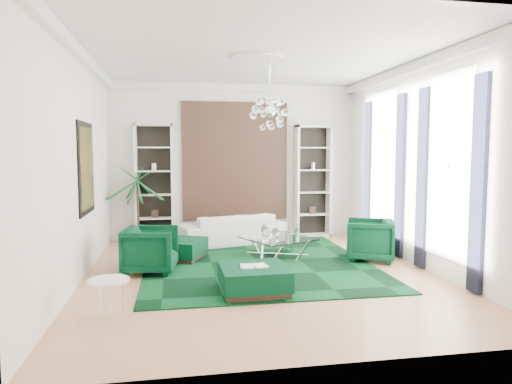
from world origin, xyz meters
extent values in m
cube|color=tan|center=(0.00, 0.00, -0.01)|extent=(6.00, 7.00, 0.02)
cube|color=white|center=(0.00, 0.00, 3.81)|extent=(6.00, 7.00, 0.02)
cube|color=white|center=(0.00, 3.51, 1.90)|extent=(6.00, 0.02, 3.80)
cube|color=white|center=(0.00, -3.51, 1.90)|extent=(6.00, 0.02, 3.80)
cube|color=white|center=(-3.01, 0.00, 1.90)|extent=(0.02, 7.00, 3.80)
cube|color=white|center=(3.01, 0.00, 1.90)|extent=(0.02, 7.00, 3.80)
cylinder|color=white|center=(0.00, 0.30, 3.77)|extent=(0.90, 0.90, 0.05)
cube|color=black|center=(0.00, 3.46, 1.90)|extent=(2.50, 0.06, 2.80)
cube|color=black|center=(-2.97, 0.60, 1.85)|extent=(0.04, 1.30, 1.60)
cube|color=white|center=(2.99, -0.90, 1.90)|extent=(0.03, 1.10, 2.90)
cube|color=black|center=(2.96, -1.68, 1.65)|extent=(0.07, 0.30, 3.25)
cube|color=black|center=(2.96, -0.12, 1.65)|extent=(0.07, 0.30, 3.25)
cube|color=white|center=(2.99, 1.50, 1.90)|extent=(0.03, 1.10, 2.90)
cube|color=black|center=(2.96, 0.72, 1.65)|extent=(0.07, 0.30, 3.25)
cube|color=black|center=(2.96, 2.28, 1.65)|extent=(0.07, 0.30, 3.25)
cube|color=black|center=(0.06, 0.89, 0.01)|extent=(4.20, 5.00, 0.02)
imported|color=silver|center=(-0.19, 2.71, 0.35)|extent=(2.56, 1.55, 0.70)
imported|color=black|center=(-1.91, 0.41, 0.41)|extent=(1.01, 0.99, 0.81)
imported|color=black|center=(2.30, 0.62, 0.41)|extent=(1.16, 1.15, 0.81)
cube|color=black|center=(-1.40, 1.35, 0.20)|extent=(1.19, 1.19, 0.40)
cube|color=black|center=(-0.30, -1.04, 0.20)|extent=(1.02, 1.02, 0.40)
cube|color=white|center=(-0.30, -1.04, 0.42)|extent=(0.42, 0.28, 0.03)
cylinder|color=white|center=(-2.31, -1.80, 0.25)|extent=(0.60, 0.60, 0.50)
imported|color=#1B6D2D|center=(0.86, 0.89, 0.53)|extent=(0.16, 0.14, 0.24)
camera|label=1|loc=(-1.45, -7.72, 2.13)|focal=32.00mm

